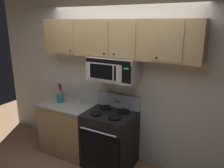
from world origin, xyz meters
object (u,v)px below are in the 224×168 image
(stove_range, at_px, (110,138))
(over_range_microwave, at_px, (114,69))
(salt_shaker, at_px, (79,101))
(utensil_crock_teal, at_px, (60,96))

(stove_range, distance_m, over_range_microwave, 1.11)
(over_range_microwave, bearing_deg, salt_shaker, -178.42)
(over_range_microwave, relative_size, utensil_crock_teal, 2.00)
(utensil_crock_teal, distance_m, salt_shaker, 0.35)
(utensil_crock_teal, height_order, salt_shaker, utensil_crock_teal)
(stove_range, height_order, salt_shaker, stove_range)
(stove_range, xyz_separation_m, utensil_crock_teal, (-1.01, 0.02, 0.53))
(stove_range, height_order, utensil_crock_teal, utensil_crock_teal)
(stove_range, xyz_separation_m, salt_shaker, (-0.67, 0.10, 0.48))
(over_range_microwave, distance_m, utensil_crock_teal, 1.16)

